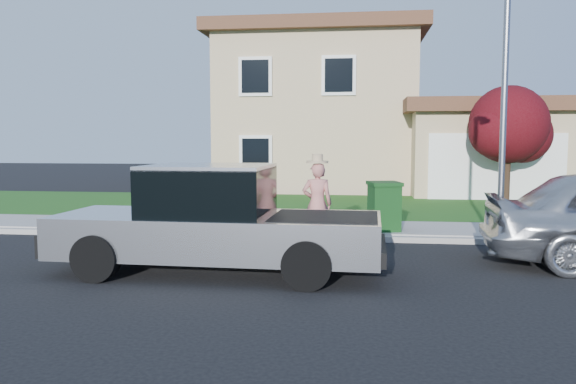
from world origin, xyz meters
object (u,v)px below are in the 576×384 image
at_px(ornamental_tree, 510,128).
at_px(street_lamp, 506,105).
at_px(pickup_truck, 216,223).
at_px(woman, 317,202).
at_px(trash_bin, 384,206).

distance_m(ornamental_tree, street_lamp, 8.08).
distance_m(pickup_truck, woman, 3.04).
relative_size(pickup_truck, woman, 2.89).
distance_m(woman, ornamental_tree, 9.53).
distance_m(woman, street_lamp, 4.11).
height_order(woman, ornamental_tree, ornamental_tree).
distance_m(woman, trash_bin, 1.83).
bearing_deg(trash_bin, woman, -154.08).
height_order(pickup_truck, street_lamp, street_lamp).
xyz_separation_m(ornamental_tree, trash_bin, (-4.27, -6.33, -1.84)).
bearing_deg(street_lamp, trash_bin, 124.39).
bearing_deg(pickup_truck, street_lamp, 26.43).
xyz_separation_m(woman, ornamental_tree, (5.69, 7.46, 1.65)).
bearing_deg(trash_bin, street_lamp, -46.39).
bearing_deg(street_lamp, pickup_truck, -176.92).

